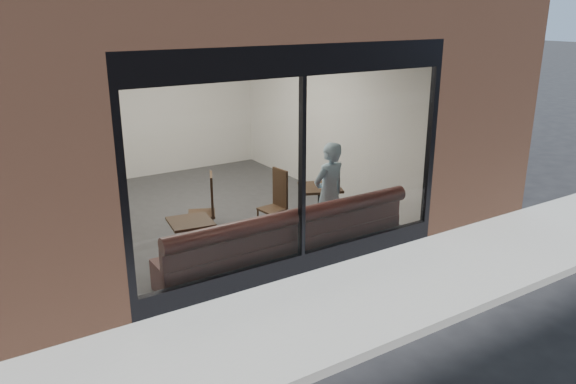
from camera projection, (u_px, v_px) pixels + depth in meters
ground at (401, 340)px, 6.45m from camera, size 120.00×120.00×0.00m
sidewalk_near at (347, 303)px, 7.25m from camera, size 40.00×2.00×0.01m
kerb_near at (404, 337)px, 6.39m from camera, size 40.00×0.10×0.12m
host_building_pier_right at (293, 92)px, 14.28m from camera, size 2.50×12.00×3.20m
host_building_backfill at (112, 90)px, 14.75m from camera, size 5.00×6.00×3.20m
cafe_floor at (213, 212)px, 10.44m from camera, size 6.00×6.00×0.00m
cafe_ceiling at (205, 36)px, 9.46m from camera, size 6.00×6.00×0.00m
cafe_wall_back at (151, 105)px, 12.35m from camera, size 5.00×0.00×5.00m
cafe_wall_left at (62, 146)px, 8.68m from camera, size 0.00×6.00×6.00m
cafe_wall_right at (323, 115)px, 11.23m from camera, size 0.00×6.00×6.00m
storefront_kick at (301, 263)px, 8.04m from camera, size 5.00×0.10×0.30m
storefront_header at (303, 60)px, 7.16m from camera, size 5.00×0.10×0.40m
storefront_mullion at (302, 169)px, 7.61m from camera, size 0.06×0.10×2.50m
storefront_glass at (303, 170)px, 7.59m from camera, size 4.80×0.00×4.80m
banquette at (286, 249)px, 8.34m from camera, size 4.00×0.55×0.45m
person at (329, 194)px, 8.84m from camera, size 0.66×0.48×1.68m
cafe_table_left at (191, 222)px, 7.97m from camera, size 0.67×0.67×0.04m
cafe_table_right at (320, 187)px, 9.51m from camera, size 0.86×0.86×0.04m
cafe_chair_left at (202, 214)px, 9.71m from camera, size 0.61×0.61×0.04m
cafe_chair_right at (272, 209)px, 9.94m from camera, size 0.44×0.44×0.04m
wall_poster at (85, 173)px, 7.78m from camera, size 0.02×0.66×0.89m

